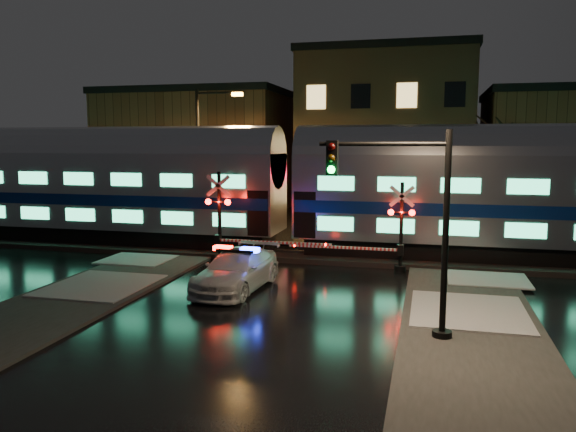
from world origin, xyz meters
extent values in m
plane|color=black|center=(0.00, 0.00, 0.00)|extent=(120.00, 120.00, 0.00)
cube|color=black|center=(0.00, 5.00, 0.12)|extent=(90.00, 4.20, 0.24)
cube|color=#2D2D2D|center=(-6.50, -6.00, 0.06)|extent=(4.00, 20.00, 0.12)
cube|color=#2D2D2D|center=(6.50, -6.00, 0.06)|extent=(4.00, 20.00, 0.12)
cube|color=brown|center=(-13.00, 22.00, 4.50)|extent=(14.00, 10.00, 9.00)
cube|color=brown|center=(2.00, 22.50, 5.75)|extent=(12.00, 11.00, 11.50)
cube|color=brown|center=(15.00, 22.00, 4.25)|extent=(12.00, 10.00, 8.50)
cube|color=black|center=(-14.29, 5.00, 0.64)|extent=(24.00, 2.40, 0.80)
cube|color=#B7BAC1|center=(-14.29, 5.00, 2.94)|extent=(25.00, 3.05, 3.80)
cube|color=navy|center=(-14.29, 5.00, 2.54)|extent=(24.75, 3.09, 0.55)
cube|color=#43FFAD|center=(-14.29, 3.45, 1.79)|extent=(21.00, 0.05, 0.62)
cube|color=#43FFAD|center=(-14.29, 3.45, 3.59)|extent=(21.00, 0.05, 0.62)
cylinder|color=#B7BAC1|center=(-14.29, 5.00, 4.64)|extent=(25.00, 3.05, 3.05)
imported|color=silver|center=(-1.58, -1.83, 0.72)|extent=(2.36, 5.07, 1.43)
cube|color=black|center=(-1.58, -1.83, 1.47)|extent=(1.52, 0.49, 0.10)
cube|color=#FF0C05|center=(-2.11, -1.79, 1.51)|extent=(0.68, 0.38, 0.17)
cube|color=#1426FF|center=(-1.04, -1.87, 1.51)|extent=(0.68, 0.38, 0.17)
cylinder|color=black|center=(4.13, 2.40, 0.14)|extent=(0.47, 0.47, 0.28)
cylinder|color=black|center=(4.13, 2.40, 1.88)|extent=(0.15, 0.15, 3.76)
sphere|color=#FF0C05|center=(3.70, 2.22, 2.54)|extent=(0.24, 0.24, 0.24)
sphere|color=#FF0C05|center=(4.55, 2.22, 2.54)|extent=(0.24, 0.24, 0.24)
cube|color=white|center=(1.78, 2.15, 0.99)|extent=(4.70, 0.10, 0.10)
cube|color=black|center=(4.13, 2.15, 0.99)|extent=(0.25, 0.30, 0.45)
cylinder|color=black|center=(-3.84, 2.40, 0.15)|extent=(0.51, 0.51, 0.31)
cylinder|color=black|center=(-3.84, 2.40, 2.04)|extent=(0.16, 0.16, 4.09)
sphere|color=#FF0C05|center=(-4.30, 2.22, 2.76)|extent=(0.27, 0.27, 0.27)
sphere|color=#FF0C05|center=(-3.38, 2.22, 2.76)|extent=(0.27, 0.27, 0.27)
cube|color=white|center=(-1.29, 2.15, 1.07)|extent=(5.11, 0.10, 0.10)
cube|color=black|center=(-3.84, 2.15, 1.07)|extent=(0.25, 0.30, 0.45)
cylinder|color=black|center=(5.65, -5.59, 0.14)|extent=(0.53, 0.53, 0.29)
cylinder|color=black|center=(5.65, -5.59, 2.86)|extent=(0.17, 0.17, 5.71)
cylinder|color=black|center=(3.94, -5.59, 5.33)|extent=(3.43, 0.11, 0.11)
cube|color=black|center=(2.60, -5.74, 4.95)|extent=(0.30, 0.27, 0.95)
sphere|color=#0CFF3F|center=(2.60, -5.90, 4.65)|extent=(0.21, 0.21, 0.21)
cylinder|color=black|center=(-7.64, 9.00, 4.16)|extent=(0.21, 0.21, 8.32)
cylinder|color=black|center=(-6.39, 9.00, 8.11)|extent=(2.50, 0.12, 0.12)
cube|color=orange|center=(-5.24, 9.00, 8.01)|extent=(0.57, 0.29, 0.19)
camera|label=1|loc=(5.18, -20.90, 5.38)|focal=35.00mm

